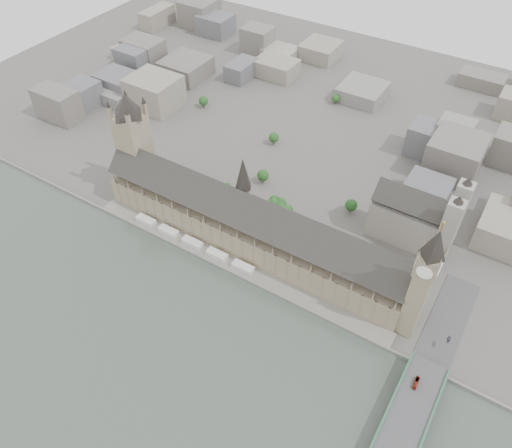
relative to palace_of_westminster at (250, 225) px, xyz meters
The scene contains 14 objects.
ground 30.06m from the palace_of_westminster, 90.00° to the right, with size 900.00×900.00×0.00m, color #595651.
river_thames 186.09m from the palace_of_westminster, 90.00° to the right, with size 600.00×600.00×0.00m, color #404C42.
embankment_wall 40.67m from the palace_of_westminster, 90.00° to the right, with size 600.00×1.50×3.00m, color slate.
river_terrace 34.80m from the palace_of_westminster, 90.00° to the right, with size 270.00×15.00×2.00m, color slate.
terrace_tents 51.60m from the palace_of_westminster, 146.28° to the right, with size 118.00×7.00×4.00m.
palace_of_westminster is the anchor object (origin of this frame).
elizabeth_tower 142.94m from the palace_of_westminster, ahead, with size 17.00×17.00×107.50m.
victoria_tower 126.41m from the palace_of_westminster, behind, with size 30.00×30.00×100.00m.
central_tower 37.14m from the palace_of_westminster, 147.79° to the left, with size 13.00×13.00×48.00m.
westminster_abbey 134.09m from the palace_of_westminster, 34.17° to the left, with size 68.00×36.00×64.00m.
city_skyline_inland 225.33m from the palace_of_westminster, 90.00° to the left, with size 720.00×360.00×38.00m, color gray, non-canonical shape.
park_trees 44.22m from the palace_of_westminster, 103.94° to the left, with size 110.00×30.00×15.00m, color #22491A, non-canonical shape.
red_bus_north 168.24m from the palace_of_westminster, 19.03° to the right, with size 2.24×9.57×2.67m, color #9E2A12.
car_approach 167.78m from the palace_of_westminster, ahead, with size 2.15×5.30×1.54m, color gray.
Camera 1 is at (154.36, -219.02, 303.34)m, focal length 35.00 mm.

